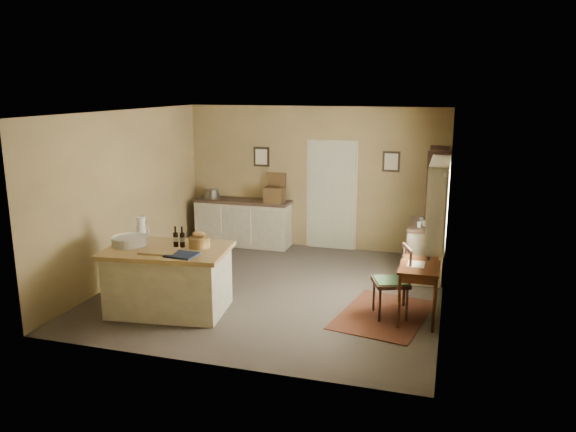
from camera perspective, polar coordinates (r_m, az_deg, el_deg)
name	(u,v)px	position (r m, az deg, el deg)	size (l,w,h in m)	color
ground	(274,289)	(8.76, -1.41, -7.42)	(5.00, 5.00, 0.00)	#4D453B
wall_back	(314,178)	(10.74, 2.65, 3.89)	(5.00, 0.10, 2.70)	#9A8050
wall_front	(202,249)	(6.12, -8.70, -3.38)	(5.00, 0.10, 2.70)	#9A8050
wall_left	(127,195)	(9.44, -16.07, 2.10)	(0.10, 5.00, 2.70)	#9A8050
wall_right	(447,214)	(7.99, 15.87, 0.16)	(0.10, 5.00, 2.70)	#9A8050
ceiling	(273,112)	(8.21, -1.52, 10.52)	(5.00, 5.00, 0.00)	silver
door	(331,194)	(10.69, 4.42, 2.21)	(0.97, 0.06, 2.11)	#B9BE9E
framed_prints	(324,159)	(10.62, 3.70, 5.79)	(2.82, 0.02, 0.38)	black
window	(442,203)	(7.75, 15.36, 1.32)	(0.25, 1.99, 1.12)	beige
work_island	(168,278)	(7.97, -12.07, -6.15)	(1.77, 1.27, 1.20)	beige
sideboard	(243,221)	(11.03, -4.55, -0.50)	(1.89, 0.54, 1.18)	beige
rug	(384,315)	(7.93, 9.68, -9.84)	(1.10, 1.60, 0.01)	#552A13
writing_desk	(420,272)	(7.67, 13.23, -5.54)	(0.52, 0.85, 0.82)	#35190B
desk_chair	(391,283)	(7.73, 10.39, -6.66)	(0.45, 0.45, 0.97)	black
right_cabinet	(426,250)	(9.45, 13.85, -3.33)	(0.58, 1.04, 0.99)	beige
shelving_unit	(439,209)	(9.87, 15.10, 0.71)	(0.35, 0.93, 2.06)	black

